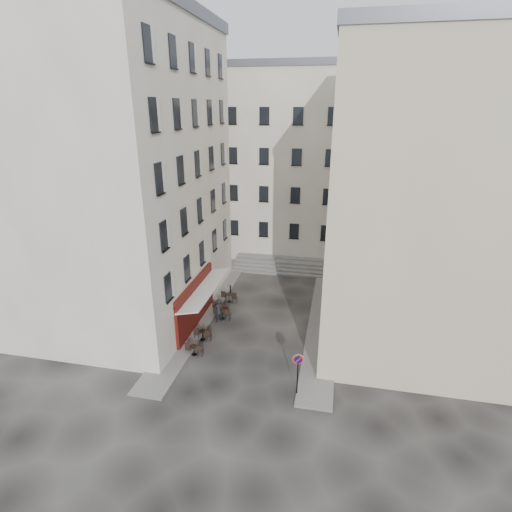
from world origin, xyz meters
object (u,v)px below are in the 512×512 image
(no_parking_sign, at_px, (298,367))
(bistro_table_b, at_px, (203,334))
(pedestrian, at_px, (219,311))
(bistro_table_a, at_px, (194,349))

(no_parking_sign, xyz_separation_m, bistro_table_b, (-6.82, 4.17, -1.40))
(bistro_table_b, distance_m, pedestrian, 2.65)
(bistro_table_a, bearing_deg, pedestrian, 86.28)
(bistro_table_b, height_order, pedestrian, pedestrian)
(no_parking_sign, bearing_deg, bistro_table_a, 146.79)
(bistro_table_a, bearing_deg, bistro_table_b, 91.39)
(no_parking_sign, height_order, pedestrian, no_parking_sign)
(no_parking_sign, relative_size, bistro_table_b, 2.15)
(bistro_table_a, height_order, bistro_table_b, bistro_table_b)
(bistro_table_b, bearing_deg, bistro_table_a, -88.61)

